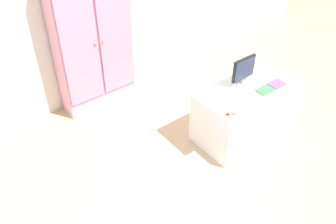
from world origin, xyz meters
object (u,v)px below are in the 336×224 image
object	(u,v)px
tv_stand	(246,111)
book_green	(265,90)
tv_monitor	(244,70)
rocking_horse_toy	(232,109)
book_purple	(277,84)
wardrobe	(93,37)

from	to	relation	value
tv_stand	book_green	size ratio (longest dim) A/B	6.62
tv_monitor	rocking_horse_toy	size ratio (longest dim) A/B	2.34
tv_monitor	book_purple	size ratio (longest dim) A/B	1.83
tv_monitor	book_purple	world-z (taller)	tv_monitor
tv_monitor	rocking_horse_toy	bearing A→B (deg)	-146.07
book_green	book_purple	world-z (taller)	same
tv_stand	book_green	xyz separation A→B (m)	(0.07, -0.11, 0.26)
rocking_horse_toy	tv_stand	bearing A→B (deg)	23.35
tv_monitor	book_purple	distance (m)	0.34
tv_stand	rocking_horse_toy	world-z (taller)	rocking_horse_toy
tv_stand	book_green	bearing A→B (deg)	-57.16
wardrobe	rocking_horse_toy	distance (m)	1.51
wardrobe	tv_stand	size ratio (longest dim) A/B	1.58
wardrobe	tv_monitor	bearing A→B (deg)	-55.18
tv_stand	book_purple	xyz separation A→B (m)	(0.23, -0.11, 0.26)
tv_monitor	book_green	world-z (taller)	tv_monitor
rocking_horse_toy	book_purple	world-z (taller)	rocking_horse_toy
book_purple	tv_stand	bearing A→B (deg)	154.06
book_green	book_purple	xyz separation A→B (m)	(0.15, 0.00, -0.00)
tv_monitor	rocking_horse_toy	xyz separation A→B (m)	(-0.37, -0.25, -0.10)
wardrobe	tv_monitor	xyz separation A→B (m)	(0.82, -1.18, -0.09)
wardrobe	tv_monitor	size ratio (longest dim) A/B	5.62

